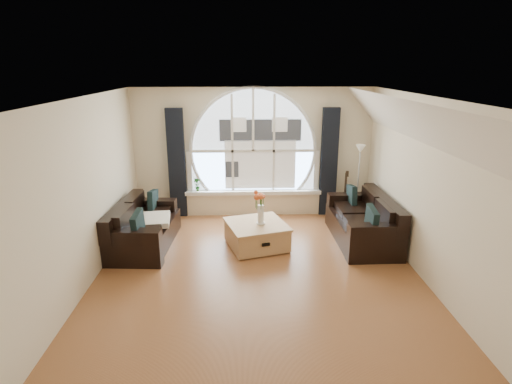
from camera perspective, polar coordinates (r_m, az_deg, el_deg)
name	(u,v)px	position (r m, az deg, el deg)	size (l,w,h in m)	color
ground	(258,273)	(6.61, 0.26, -11.06)	(5.00, 5.50, 0.01)	brown
ceiling	(258,97)	(5.84, 0.30, 12.96)	(5.00, 5.50, 0.01)	silver
wall_back	(253,153)	(8.76, -0.40, 5.46)	(5.00, 0.01, 2.70)	beige
wall_front	(270,286)	(3.56, 2.00, -12.87)	(5.00, 0.01, 2.70)	beige
wall_left	(87,192)	(6.50, -22.32, -0.03)	(0.01, 5.50, 2.70)	beige
wall_right	(425,189)	(6.67, 22.28, 0.39)	(0.01, 5.50, 2.70)	beige
attic_slope	(413,122)	(6.35, 20.80, 9.03)	(0.92, 5.50, 0.72)	silver
arched_window	(253,140)	(8.68, -0.40, 7.20)	(2.60, 0.06, 2.15)	silver
window_sill	(253,192)	(8.87, -0.38, 0.01)	(2.90, 0.22, 0.08)	white
window_frame	(253,140)	(8.65, -0.40, 7.16)	(2.76, 0.08, 2.15)	white
neighbor_house	(260,146)	(8.69, 0.60, 6.38)	(1.70, 0.02, 1.50)	silver
curtain_left	(177,164)	(8.79, -10.89, 3.86)	(0.35, 0.12, 2.30)	black
curtain_right	(329,163)	(8.87, 10.03, 4.02)	(0.35, 0.12, 2.30)	black
sofa_left	(144,225)	(7.64, -15.17, -4.39)	(0.90, 1.80, 0.80)	black
sofa_right	(362,221)	(7.81, 14.49, -3.85)	(0.95, 1.90, 0.85)	black
coffee_chest	(257,234)	(7.40, 0.09, -5.81)	(0.99, 0.99, 0.48)	#A97E54
throw_blanket	(154,220)	(7.54, -13.96, -3.76)	(0.55, 0.55, 0.10)	silver
vase_flowers	(261,203)	(7.16, 0.66, -1.52)	(0.24, 0.24, 0.70)	white
floor_lamp	(358,183)	(8.72, 13.90, 1.17)	(0.24, 0.24, 1.60)	#B2B2B2
guitar	(344,194)	(8.85, 12.12, -0.29)	(0.36, 0.24, 1.06)	brown
potted_plant	(197,184)	(8.87, -8.14, 1.09)	(0.15, 0.10, 0.29)	#1E6023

